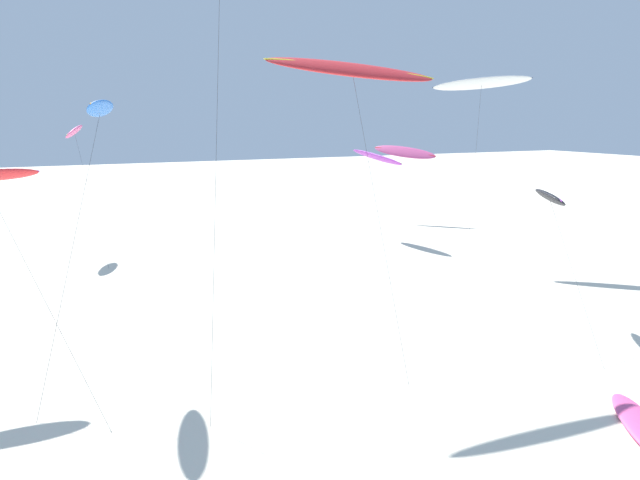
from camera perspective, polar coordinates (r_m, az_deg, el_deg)
The scene contains 7 objects.
flying_kite_0 at distance 52.50m, azimuth 14.67°, elevation 13.81°, with size 6.87×6.42×14.50m.
flying_kite_1 at distance 31.39m, azimuth 2.99°, elevation 15.41°, with size 8.86×8.94×14.21m.
flying_kite_2 at distance 30.83m, azimuth -19.58°, elevation 11.34°, with size 4.99×9.56×12.02m.
flying_kite_6 at distance 56.35m, azimuth -21.72°, elevation 9.29°, with size 2.41×11.72×10.64m.
flying_kite_7 at distance 36.00m, azimuth 20.42°, elevation 3.74°, with size 5.12×9.46×7.34m.
flying_kite_9 at distance 68.52m, azimuth 7.83°, elevation 8.04°, with size 5.52×7.70×8.26m.
flying_kite_10 at distance 57.66m, azimuth 5.22°, elevation 7.63°, with size 2.21×7.49×8.31m.
Camera 1 is at (-7.38, -2.03, 11.09)m, focal length 34.71 mm.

